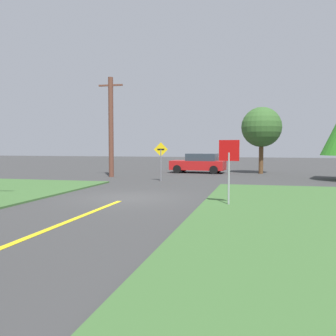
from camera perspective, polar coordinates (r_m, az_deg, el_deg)
name	(u,v)px	position (r m, az deg, el deg)	size (l,w,h in m)	color
ground_plane	(128,198)	(16.03, -6.24, -4.64)	(120.00, 120.00, 0.00)	#3A3A3A
lane_stripe_center	(4,247)	(9.08, -24.16, -11.14)	(0.20, 14.00, 0.01)	yellow
stop_sign	(229,160)	(13.74, 9.46, 1.30)	(0.76, 0.20, 2.47)	#9EA0A8
car_approaching_junction	(199,163)	(30.79, 4.84, 0.74)	(4.64, 2.39, 1.62)	red
utility_pole_mid	(111,126)	(27.05, -8.86, 6.43)	(1.80, 0.36, 7.20)	brown
direction_sign	(161,157)	(23.41, -1.12, 1.71)	(0.90, 0.15, 2.48)	slate
pine_tree_center	(262,127)	(30.82, 14.34, 6.15)	(3.23, 3.23, 5.41)	brown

